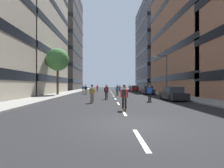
% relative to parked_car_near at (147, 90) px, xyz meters
% --- Properties ---
extents(ground_plane, '(165.62, 165.62, 0.00)m').
position_rel_parked_car_near_xyz_m(ground_plane, '(-6.32, 5.15, -0.70)').
color(ground_plane, black).
extents(sidewalk_left, '(3.39, 75.91, 0.14)m').
position_rel_parked_car_near_xyz_m(sidewalk_left, '(-15.54, 8.60, -0.63)').
color(sidewalk_left, gray).
rests_on(sidewalk_left, ground_plane).
extents(sidewalk_right, '(3.39, 75.91, 0.14)m').
position_rel_parked_car_near_xyz_m(sidewalk_right, '(2.90, 8.60, -0.63)').
color(sidewalk_right, gray).
rests_on(sidewalk_right, ground_plane).
extents(lane_markings, '(0.16, 62.20, 0.01)m').
position_rel_parked_car_near_xyz_m(lane_markings, '(-6.32, 5.54, -0.70)').
color(lane_markings, silver).
rests_on(lane_markings, ground_plane).
extents(building_left_mid, '(14.16, 18.69, 28.26)m').
position_rel_parked_car_near_xyz_m(building_left_mid, '(-24.26, 2.64, 13.52)').
color(building_left_mid, '#BCB29E').
rests_on(building_left_mid, ground_plane).
extents(building_left_far, '(14.16, 19.52, 34.01)m').
position_rel_parked_car_near_xyz_m(building_left_far, '(-24.26, 27.96, 16.39)').
color(building_left_far, '#4C4744').
rests_on(building_left_far, ground_plane).
extents(building_right_mid, '(14.16, 23.28, 25.77)m').
position_rel_parked_car_near_xyz_m(building_right_mid, '(11.61, 2.64, 12.28)').
color(building_right_mid, '#9E6B51').
rests_on(building_right_mid, ground_plane).
extents(building_right_far, '(14.16, 19.98, 29.78)m').
position_rel_parked_car_near_xyz_m(building_right_far, '(11.61, 27.96, 14.28)').
color(building_right_far, slate).
rests_on(building_right_far, ground_plane).
extents(parked_car_near, '(1.82, 4.40, 1.52)m').
position_rel_parked_car_near_xyz_m(parked_car_near, '(0.00, 0.00, 0.00)').
color(parked_car_near, black).
rests_on(parked_car_near, ground_plane).
extents(parked_car_mid, '(1.82, 4.40, 1.52)m').
position_rel_parked_car_near_xyz_m(parked_car_mid, '(0.00, -11.59, 0.00)').
color(parked_car_mid, black).
rests_on(parked_car_mid, ground_plane).
extents(parked_car_far, '(1.82, 4.40, 1.52)m').
position_rel_parked_car_near_xyz_m(parked_car_far, '(0.00, 14.25, 0.00)').
color(parked_car_far, maroon).
rests_on(parked_car_far, ground_plane).
extents(street_tree_near, '(3.70, 3.70, 7.62)m').
position_rel_parked_car_near_xyz_m(street_tree_near, '(-15.54, -2.31, 5.17)').
color(street_tree_near, '#4C3823').
rests_on(street_tree_near, sidewalk_left).
extents(streetlamp_right, '(2.13, 0.30, 6.50)m').
position_rel_parked_car_near_xyz_m(streetlamp_right, '(2.19, -2.91, 3.44)').
color(streetlamp_right, '#3F3F44').
rests_on(streetlamp_right, sidewalk_right).
extents(skater_0, '(0.56, 0.92, 1.78)m').
position_rel_parked_car_near_xyz_m(skater_0, '(-7.44, -9.97, 0.32)').
color(skater_0, brown).
rests_on(skater_0, ground_plane).
extents(skater_1, '(0.56, 0.92, 1.78)m').
position_rel_parked_car_near_xyz_m(skater_1, '(-6.19, -18.40, 0.32)').
color(skater_1, brown).
rests_on(skater_1, ground_plane).
extents(skater_2, '(0.53, 0.90, 1.78)m').
position_rel_parked_car_near_xyz_m(skater_2, '(-9.83, 13.00, 0.29)').
color(skater_2, brown).
rests_on(skater_2, ground_plane).
extents(skater_3, '(0.56, 0.92, 1.78)m').
position_rel_parked_car_near_xyz_m(skater_3, '(-4.93, 7.82, 0.32)').
color(skater_3, brown).
rests_on(skater_3, ground_plane).
extents(skater_4, '(0.56, 0.92, 1.78)m').
position_rel_parked_car_near_xyz_m(skater_4, '(-1.78, 10.20, 0.32)').
color(skater_4, brown).
rests_on(skater_4, ground_plane).
extents(skater_5, '(0.56, 0.92, 1.78)m').
position_rel_parked_car_near_xyz_m(skater_5, '(-4.05, 11.80, 0.32)').
color(skater_5, brown).
rests_on(skater_5, ground_plane).
extents(skater_6, '(0.56, 0.92, 1.78)m').
position_rel_parked_car_near_xyz_m(skater_6, '(-2.98, -12.96, 0.29)').
color(skater_6, brown).
rests_on(skater_6, ground_plane).
extents(skater_7, '(0.56, 0.92, 1.78)m').
position_rel_parked_car_near_xyz_m(skater_7, '(-7.41, 5.72, 0.32)').
color(skater_7, brown).
rests_on(skater_7, ground_plane).
extents(skater_8, '(0.56, 0.92, 1.78)m').
position_rel_parked_car_near_xyz_m(skater_8, '(-11.19, -0.14, 0.32)').
color(skater_8, brown).
rests_on(skater_8, ground_plane).
extents(skater_9, '(0.53, 0.90, 1.78)m').
position_rel_parked_car_near_xyz_m(skater_9, '(-8.83, -13.82, 0.32)').
color(skater_9, brown).
rests_on(skater_9, ground_plane).
extents(skater_10, '(0.55, 0.92, 1.78)m').
position_rel_parked_car_near_xyz_m(skater_10, '(-5.71, -3.71, 0.32)').
color(skater_10, brown).
rests_on(skater_10, ground_plane).
extents(skater_11, '(0.55, 0.92, 1.78)m').
position_rel_parked_car_near_xyz_m(skater_11, '(-12.29, 4.10, 0.32)').
color(skater_11, brown).
rests_on(skater_11, ground_plane).
extents(skater_12, '(0.54, 0.90, 1.78)m').
position_rel_parked_car_near_xyz_m(skater_12, '(-1.09, 3.87, 0.32)').
color(skater_12, brown).
rests_on(skater_12, ground_plane).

